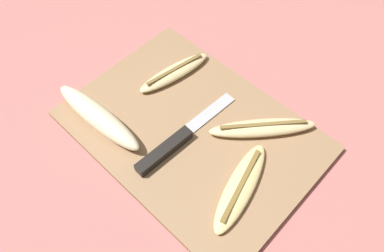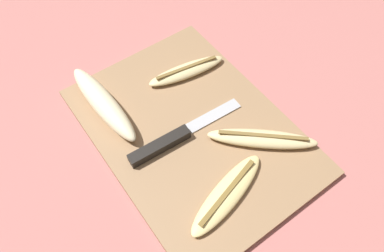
{
  "view_description": "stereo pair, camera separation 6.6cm",
  "coord_description": "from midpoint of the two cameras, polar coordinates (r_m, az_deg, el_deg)",
  "views": [
    {
      "loc": [
        0.25,
        -0.26,
        0.57
      ],
      "look_at": [
        0.0,
        0.0,
        0.02
      ],
      "focal_mm": 35.0,
      "sensor_mm": 36.0,
      "label": 1
    },
    {
      "loc": [
        0.29,
        -0.21,
        0.57
      ],
      "look_at": [
        0.0,
        0.0,
        0.02
      ],
      "focal_mm": 35.0,
      "sensor_mm": 36.0,
      "label": 2
    }
  ],
  "objects": [
    {
      "name": "cutting_board",
      "position": [
        0.67,
        -2.8,
        -0.96
      ],
      "size": [
        0.44,
        0.31,
        0.01
      ],
      "color": "#997551",
      "rests_on": "ground_plane"
    },
    {
      "name": "ground_plane",
      "position": [
        0.68,
        -2.78,
        -1.23
      ],
      "size": [
        4.0,
        4.0,
        0.0
      ],
      "primitive_type": "plane",
      "color": "#B76B66"
    },
    {
      "name": "banana_mellow_near",
      "position": [
        0.74,
        -5.26,
        7.97
      ],
      "size": [
        0.06,
        0.16,
        0.02
      ],
      "rotation": [
        0.0,
        0.0,
        2.97
      ],
      "color": "beige",
      "rests_on": "cutting_board"
    },
    {
      "name": "knife",
      "position": [
        0.64,
        -6.28,
        -2.86
      ],
      "size": [
        0.03,
        0.23,
        0.02
      ],
      "rotation": [
        0.0,
        0.0,
        -0.05
      ],
      "color": "black",
      "rests_on": "cutting_board"
    },
    {
      "name": "banana_ripe_center",
      "position": [
        0.66,
        7.93,
        -0.49
      ],
      "size": [
        0.15,
        0.17,
        0.02
      ],
      "rotation": [
        0.0,
        0.0,
        2.42
      ],
      "color": "beige",
      "rests_on": "cutting_board"
    },
    {
      "name": "banana_golden_short",
      "position": [
        0.6,
        4.3,
        -9.48
      ],
      "size": [
        0.09,
        0.18,
        0.02
      ],
      "rotation": [
        0.0,
        0.0,
        3.41
      ],
      "color": "#EDD689",
      "rests_on": "cutting_board"
    },
    {
      "name": "banana_bright_far",
      "position": [
        0.69,
        -16.81,
        1.16
      ],
      "size": [
        0.2,
        0.05,
        0.04
      ],
      "rotation": [
        0.0,
        0.0,
        4.76
      ],
      "color": "beige",
      "rests_on": "cutting_board"
    }
  ]
}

